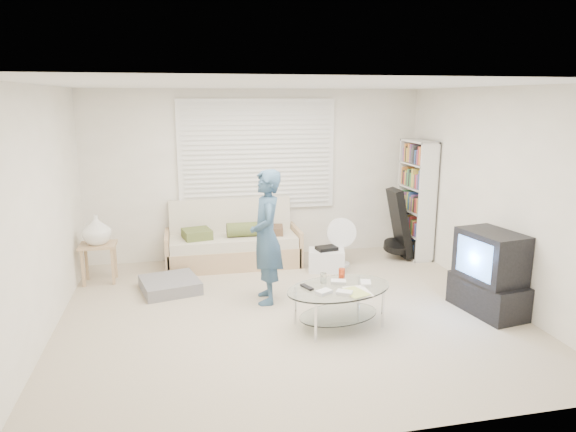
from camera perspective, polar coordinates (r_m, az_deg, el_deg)
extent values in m
plane|color=tan|center=(5.90, 0.13, -10.69)|extent=(5.00, 5.00, 0.00)
cube|color=silver|center=(7.70, -3.42, 4.60)|extent=(5.00, 0.02, 2.50)
cube|color=silver|center=(3.42, 8.20, -6.19)|extent=(5.00, 0.02, 2.50)
cube|color=silver|center=(5.56, -25.92, 0.07)|extent=(0.02, 4.50, 2.50)
cube|color=silver|center=(6.51, 22.20, 2.13)|extent=(0.02, 4.50, 2.50)
cube|color=white|center=(5.40, 0.15, 14.39)|extent=(5.00, 4.50, 0.02)
cube|color=white|center=(7.63, -3.42, 6.80)|extent=(2.32, 0.06, 1.62)
cube|color=black|center=(7.61, -3.40, 6.79)|extent=(2.20, 0.01, 1.50)
cube|color=silver|center=(7.59, -3.37, 6.77)|extent=(2.16, 0.04, 1.50)
cube|color=silver|center=(7.61, -3.40, 6.79)|extent=(2.32, 0.08, 1.62)
cube|color=tan|center=(7.48, -6.08, -4.36)|extent=(1.85, 0.74, 0.30)
cube|color=beige|center=(7.40, -6.10, -2.76)|extent=(1.78, 0.69, 0.15)
cube|color=beige|center=(7.63, -6.41, -0.12)|extent=(1.78, 0.21, 0.57)
cube|color=tan|center=(7.42, -13.24, -3.89)|extent=(0.06, 0.74, 0.52)
cube|color=tan|center=(7.59, 0.88, -3.15)|extent=(0.06, 0.74, 0.52)
cube|color=#475828|center=(7.30, -10.08, -1.97)|extent=(0.44, 0.44, 0.13)
cylinder|color=#475828|center=(7.31, -5.00, -1.50)|extent=(0.46, 0.20, 0.20)
cube|color=#443122|center=(7.44, -1.87, -1.57)|extent=(0.39, 0.39, 0.11)
cube|color=slate|center=(6.67, -12.97, -7.46)|extent=(0.81, 0.81, 0.15)
cube|color=tan|center=(7.11, -20.37, -3.06)|extent=(0.46, 0.37, 0.04)
cube|color=tan|center=(7.08, -21.83, -5.41)|extent=(0.04, 0.04, 0.49)
cube|color=tan|center=(7.03, -18.88, -5.31)|extent=(0.04, 0.04, 0.49)
cube|color=tan|center=(7.34, -21.49, -4.75)|extent=(0.04, 0.04, 0.49)
cube|color=tan|center=(7.29, -18.64, -4.64)|extent=(0.04, 0.04, 0.49)
imported|color=white|center=(7.06, -20.51, -1.41)|extent=(0.37, 0.37, 0.38)
cube|color=white|center=(7.95, 14.07, 1.81)|extent=(0.28, 0.74, 1.76)
cube|color=black|center=(7.80, 12.33, -0.81)|extent=(0.35, 0.38, 1.05)
cylinder|color=black|center=(7.87, 11.94, -3.30)|extent=(0.38, 0.39, 0.18)
cylinder|color=white|center=(7.51, 5.77, -5.33)|extent=(0.29, 0.29, 0.03)
cylinder|color=white|center=(7.46, 5.80, -4.00)|extent=(0.04, 0.04, 0.37)
cylinder|color=white|center=(7.37, 5.85, -1.77)|extent=(0.43, 0.18, 0.43)
cylinder|color=white|center=(7.37, 5.85, -1.77)|extent=(0.12, 0.08, 0.11)
cube|color=white|center=(7.24, 4.29, -4.91)|extent=(0.57, 0.46, 0.30)
cube|color=black|center=(7.19, 4.31, -3.60)|extent=(0.31, 0.24, 0.05)
cube|color=black|center=(6.28, 21.28, -8.23)|extent=(0.59, 0.92, 0.38)
cube|color=black|center=(6.13, 21.63, -4.15)|extent=(0.58, 0.78, 0.55)
cube|color=#6AA8FF|center=(5.98, 20.02, -4.43)|extent=(0.11, 0.55, 0.42)
ellipsoid|color=silver|center=(5.45, 5.71, -7.99)|extent=(1.30, 0.99, 0.02)
ellipsoid|color=silver|center=(5.56, 5.64, -10.83)|extent=(0.99, 0.75, 0.01)
cylinder|color=silver|center=(5.17, 3.11, -11.83)|extent=(0.03, 0.03, 0.40)
cylinder|color=silver|center=(5.56, 10.50, -10.16)|extent=(0.03, 0.03, 0.40)
cylinder|color=silver|center=(5.54, 0.79, -10.03)|extent=(0.03, 0.03, 0.40)
cylinder|color=silver|center=(5.91, 7.85, -8.63)|extent=(0.03, 0.03, 0.40)
cube|color=white|center=(5.26, 4.00, -8.42)|extent=(0.19, 0.17, 0.04)
cube|color=white|center=(5.55, 5.62, -7.30)|extent=(0.18, 0.15, 0.04)
cube|color=white|center=(5.55, 8.63, -7.39)|extent=(0.15, 0.18, 0.04)
cube|color=white|center=(5.27, 6.29, -8.47)|extent=(0.19, 0.17, 0.04)
cylinder|color=silver|center=(5.54, 3.95, -6.90)|extent=(0.07, 0.07, 0.11)
cylinder|color=#D6441D|center=(5.67, 5.99, -6.40)|extent=(0.07, 0.07, 0.12)
cube|color=black|center=(5.40, 2.11, -7.90)|extent=(0.11, 0.19, 0.02)
cube|color=white|center=(5.35, 7.74, -8.31)|extent=(0.24, 0.32, 0.01)
cube|color=#B1BF5C|center=(5.30, 7.39, -8.40)|extent=(0.29, 0.34, 0.01)
imported|color=#2A455C|center=(5.98, -2.42, -2.34)|extent=(0.42, 0.60, 1.58)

